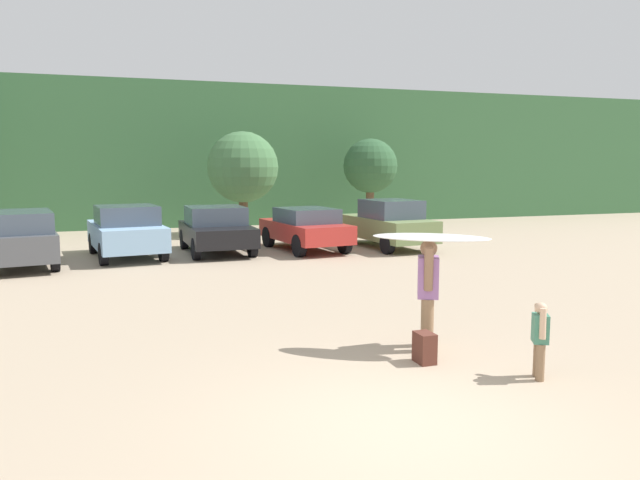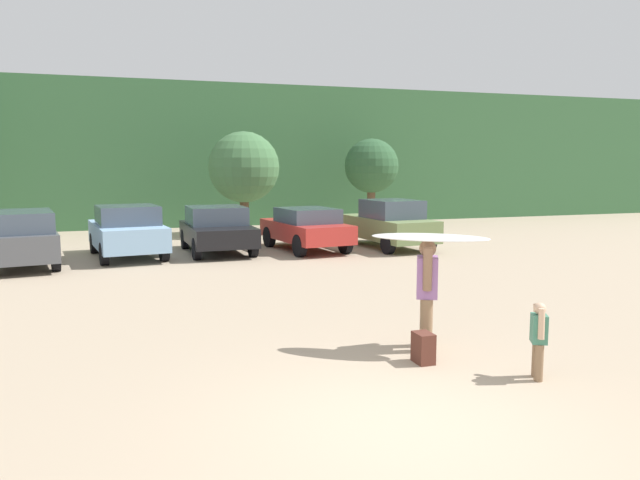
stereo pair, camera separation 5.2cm
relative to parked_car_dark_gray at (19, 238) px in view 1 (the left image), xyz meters
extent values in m
plane|color=tan|center=(5.51, -13.00, -0.84)|extent=(120.00, 120.00, 0.00)
cube|color=#38663D|center=(5.51, 15.47, 2.46)|extent=(108.00, 12.00, 6.59)
cylinder|color=brown|center=(7.56, 5.72, -0.07)|extent=(0.36, 0.36, 1.54)
sphere|color=#427042|center=(7.56, 5.72, 1.92)|extent=(2.87, 2.87, 2.87)
cylinder|color=brown|center=(13.57, 6.66, 0.05)|extent=(0.37, 0.37, 1.77)
sphere|color=#2D5633|center=(13.57, 6.66, 1.96)|extent=(2.43, 2.43, 2.43)
cube|color=#4C4F54|center=(-0.02, 0.15, -0.16)|extent=(2.40, 4.39, 0.74)
cube|color=#3F4C5B|center=(0.06, -0.40, 0.49)|extent=(1.99, 2.63, 0.56)
cylinder|color=black|center=(0.56, 1.63, -0.53)|extent=(0.31, 0.64, 0.61)
cylinder|color=black|center=(0.98, -1.09, -0.53)|extent=(0.31, 0.64, 0.61)
cube|color=#84ADD1|center=(2.88, 0.96, -0.15)|extent=(2.39, 4.24, 0.72)
cube|color=#3F4C5B|center=(2.91, 0.72, 0.50)|extent=(1.96, 2.03, 0.58)
cylinder|color=black|center=(1.87, 2.17, -0.51)|extent=(0.30, 0.68, 0.66)
cylinder|color=black|center=(3.55, 2.38, -0.51)|extent=(0.30, 0.68, 0.66)
cylinder|color=black|center=(2.21, -0.47, -0.51)|extent=(0.30, 0.68, 0.66)
cylinder|color=black|center=(3.89, -0.26, -0.51)|extent=(0.30, 0.68, 0.66)
cube|color=black|center=(5.69, 1.01, -0.21)|extent=(2.03, 3.97, 0.59)
cube|color=#3F4C5B|center=(5.69, 1.14, 0.38)|extent=(1.83, 1.92, 0.58)
cylinder|color=black|center=(4.79, 2.29, -0.50)|extent=(0.24, 0.68, 0.67)
cylinder|color=black|center=(6.53, 2.33, -0.50)|extent=(0.24, 0.68, 0.67)
cylinder|color=black|center=(4.85, -0.30, -0.50)|extent=(0.24, 0.68, 0.67)
cylinder|color=black|center=(6.59, -0.26, -0.50)|extent=(0.24, 0.68, 0.67)
cube|color=#B72D28|center=(8.61, 0.68, -0.19)|extent=(2.29, 4.15, 0.60)
cube|color=#3F4C5B|center=(8.63, 0.54, 0.35)|extent=(1.90, 2.18, 0.48)
cylinder|color=black|center=(7.64, 1.87, -0.48)|extent=(0.31, 0.73, 0.71)
cylinder|color=black|center=(9.24, 2.08, -0.48)|extent=(0.31, 0.73, 0.71)
cylinder|color=black|center=(7.97, -0.72, -0.48)|extent=(0.31, 0.73, 0.71)
cylinder|color=black|center=(9.58, -0.51, -0.48)|extent=(0.31, 0.73, 0.71)
cube|color=#6B7F4C|center=(11.51, 0.36, -0.15)|extent=(2.09, 4.20, 0.73)
cube|color=#3F4C5B|center=(11.53, 0.15, 0.52)|extent=(1.76, 2.02, 0.62)
cylinder|color=black|center=(10.61, 1.63, -0.52)|extent=(0.28, 0.66, 0.65)
cylinder|color=black|center=(12.17, 1.77, -0.52)|extent=(0.28, 0.66, 0.65)
cylinder|color=black|center=(10.85, -1.04, -0.52)|extent=(0.28, 0.66, 0.65)
cylinder|color=black|center=(12.40, -0.90, -0.52)|extent=(0.28, 0.66, 0.65)
cylinder|color=#8C6B4C|center=(7.04, -10.65, -0.43)|extent=(0.19, 0.19, 0.83)
cylinder|color=#8C6B4C|center=(7.18, -10.38, -0.43)|extent=(0.19, 0.19, 0.83)
cube|color=#9966A5|center=(7.11, -10.52, 0.31)|extent=(0.48, 0.52, 0.63)
sphere|color=#8C664C|center=(7.11, -10.52, 0.75)|extent=(0.26, 0.26, 0.26)
cylinder|color=#8C664C|center=(7.00, -10.72, 0.47)|extent=(0.22, 0.25, 0.68)
cylinder|color=#8C664C|center=(7.21, -10.31, 0.47)|extent=(0.26, 0.32, 0.68)
cylinder|color=#8C6B4C|center=(7.84, -12.30, -0.59)|extent=(0.12, 0.12, 0.50)
cylinder|color=#8C6B4C|center=(7.92, -12.14, -0.59)|extent=(0.12, 0.12, 0.50)
cube|color=#3F7F66|center=(7.88, -12.22, -0.14)|extent=(0.29, 0.32, 0.39)
sphere|color=#D8AD8C|center=(7.88, -12.22, 0.13)|extent=(0.16, 0.16, 0.16)
cylinder|color=#D8AD8C|center=(7.81, -12.35, -0.04)|extent=(0.13, 0.14, 0.41)
cylinder|color=#D8AD8C|center=(7.94, -12.10, -0.04)|extent=(0.20, 0.28, 0.40)
ellipsoid|color=white|center=(7.06, -10.66, 0.94)|extent=(1.77, 1.43, 0.12)
cube|color=#592D23|center=(6.73, -11.13, -0.61)|extent=(0.24, 0.34, 0.45)
camera|label=1|loc=(2.49, -18.86, 2.05)|focal=34.43mm
camera|label=2|loc=(2.54, -18.88, 2.05)|focal=34.43mm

